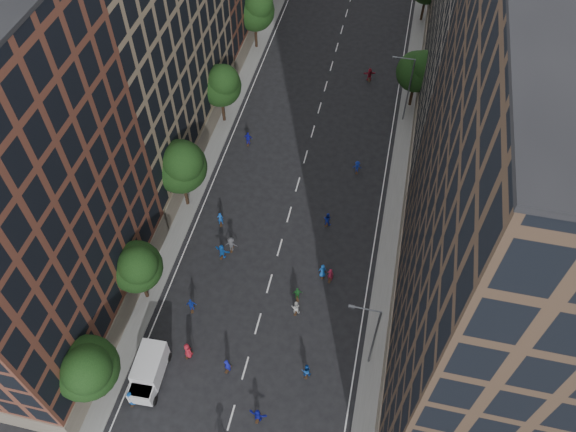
% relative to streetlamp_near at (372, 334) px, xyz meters
% --- Properties ---
extents(ground, '(240.00, 240.00, 0.00)m').
position_rel_streetlamp_near_xyz_m(ground, '(-10.37, 28.00, -5.17)').
color(ground, black).
rests_on(ground, ground).
extents(sidewalk_left, '(4.00, 105.00, 0.15)m').
position_rel_streetlamp_near_xyz_m(sidewalk_left, '(-22.37, 35.50, -5.09)').
color(sidewalk_left, slate).
rests_on(sidewalk_left, ground).
extents(sidewalk_right, '(4.00, 105.00, 0.15)m').
position_rel_streetlamp_near_xyz_m(sidewalk_right, '(1.63, 35.50, -5.09)').
color(sidewalk_right, slate).
rests_on(sidewalk_right, ground).
extents(bldg_left_b, '(14.00, 26.00, 34.00)m').
position_rel_streetlamp_near_xyz_m(bldg_left_b, '(-29.37, 23.00, 11.83)').
color(bldg_left_b, '#867257').
rests_on(bldg_left_b, ground).
extents(bldg_right_a, '(14.00, 30.00, 36.00)m').
position_rel_streetlamp_near_xyz_m(bldg_right_a, '(8.63, 3.00, 12.83)').
color(bldg_right_a, '#433123').
rests_on(bldg_right_a, ground).
extents(bldg_right_b, '(14.00, 28.00, 33.00)m').
position_rel_streetlamp_near_xyz_m(bldg_right_b, '(8.63, 32.00, 11.33)').
color(bldg_right_b, '#6C6559').
rests_on(bldg_right_b, ground).
extents(tree_left_0, '(5.20, 5.20, 8.83)m').
position_rel_streetlamp_near_xyz_m(tree_left_0, '(-21.38, -8.15, 0.79)').
color(tree_left_0, black).
rests_on(tree_left_0, ground).
extents(tree_left_1, '(4.80, 4.80, 8.21)m').
position_rel_streetlamp_near_xyz_m(tree_left_1, '(-21.39, 1.86, 0.38)').
color(tree_left_1, black).
rests_on(tree_left_1, ground).
extents(tree_left_2, '(5.60, 5.60, 9.45)m').
position_rel_streetlamp_near_xyz_m(tree_left_2, '(-21.36, 13.83, 1.19)').
color(tree_left_2, black).
rests_on(tree_left_2, ground).
extents(tree_left_3, '(5.00, 5.00, 8.58)m').
position_rel_streetlamp_near_xyz_m(tree_left_3, '(-21.38, 27.85, 0.65)').
color(tree_left_3, black).
rests_on(tree_left_3, ground).
extents(tree_left_4, '(5.40, 5.40, 9.08)m').
position_rel_streetlamp_near_xyz_m(tree_left_4, '(-21.37, 43.84, 0.93)').
color(tree_left_4, black).
rests_on(tree_left_4, ground).
extents(tree_right_a, '(5.00, 5.00, 8.39)m').
position_rel_streetlamp_near_xyz_m(tree_right_a, '(1.02, 35.85, 0.46)').
color(tree_right_a, black).
rests_on(tree_right_a, ground).
extents(streetlamp_near, '(2.64, 0.22, 9.06)m').
position_rel_streetlamp_near_xyz_m(streetlamp_near, '(0.00, 0.00, 0.00)').
color(streetlamp_near, '#595B60').
rests_on(streetlamp_near, ground).
extents(streetlamp_far, '(2.64, 0.22, 9.06)m').
position_rel_streetlamp_near_xyz_m(streetlamp_far, '(0.00, 33.00, 0.00)').
color(streetlamp_far, '#595B60').
rests_on(streetlamp_far, ground).
extents(cargo_van, '(2.57, 5.07, 2.64)m').
position_rel_streetlamp_near_xyz_m(cargo_van, '(-18.17, -5.66, -3.78)').
color(cargo_van, white).
rests_on(cargo_van, ground).
extents(skater_0, '(0.95, 0.66, 1.85)m').
position_rel_streetlamp_near_xyz_m(skater_0, '(-18.87, -8.09, -4.24)').
color(skater_0, '#114190').
rests_on(skater_0, ground).
extents(skater_1, '(0.74, 0.58, 1.78)m').
position_rel_streetlamp_near_xyz_m(skater_1, '(-11.81, -3.47, -4.28)').
color(skater_1, '#121699').
rests_on(skater_1, ground).
extents(skater_2, '(0.96, 0.82, 1.73)m').
position_rel_streetlamp_near_xyz_m(skater_2, '(-4.98, -2.42, -4.31)').
color(skater_2, '#1446A2').
rests_on(skater_2, ground).
extents(skater_4, '(1.05, 0.64, 1.67)m').
position_rel_streetlamp_near_xyz_m(skater_4, '(-16.84, 1.58, -4.33)').
color(skater_4, '#1634B2').
rests_on(skater_4, ground).
extents(skater_5, '(1.60, 0.65, 1.68)m').
position_rel_streetlamp_near_xyz_m(skater_5, '(-8.12, -7.12, -4.33)').
color(skater_5, '#121897').
rests_on(skater_5, ground).
extents(skater_6, '(1.12, 0.95, 1.94)m').
position_rel_streetlamp_near_xyz_m(skater_6, '(-15.62, -2.94, -4.20)').
color(skater_6, maroon).
rests_on(skater_6, ground).
extents(skater_7, '(0.69, 0.49, 1.78)m').
position_rel_streetlamp_near_xyz_m(skater_7, '(-4.62, 7.74, -4.28)').
color(skater_7, maroon).
rests_on(skater_7, ground).
extents(skater_8, '(0.86, 0.68, 1.72)m').
position_rel_streetlamp_near_xyz_m(skater_8, '(-7.17, 3.47, -4.31)').
color(skater_8, silver).
rests_on(skater_8, ground).
extents(skater_9, '(1.26, 0.78, 1.89)m').
position_rel_streetlamp_near_xyz_m(skater_9, '(-15.11, 9.12, -4.22)').
color(skater_9, '#404146').
rests_on(skater_9, ground).
extents(skater_10, '(1.06, 0.68, 1.67)m').
position_rel_streetlamp_near_xyz_m(skater_10, '(-7.32, 4.99, -4.33)').
color(skater_10, '#1D6226').
rests_on(skater_10, ground).
extents(skater_11, '(1.78, 0.94, 1.83)m').
position_rel_streetlamp_near_xyz_m(skater_11, '(-15.80, 8.09, -4.25)').
color(skater_11, blue).
rests_on(skater_11, ground).
extents(skater_12, '(0.91, 0.68, 1.68)m').
position_rel_streetlamp_near_xyz_m(skater_12, '(-5.43, 8.05, -4.33)').
color(skater_12, '#1551B2').
rests_on(skater_12, ground).
extents(skater_13, '(0.73, 0.60, 1.74)m').
position_rel_streetlamp_near_xyz_m(skater_13, '(-17.20, 12.13, -4.30)').
color(skater_13, '#1448A6').
rests_on(skater_13, ground).
extents(skater_14, '(0.95, 0.81, 1.71)m').
position_rel_streetlamp_near_xyz_m(skater_14, '(-6.12, 14.57, -4.31)').
color(skater_14, '#122498').
rests_on(skater_14, ground).
extents(skater_15, '(1.06, 0.67, 1.56)m').
position_rel_streetlamp_near_xyz_m(skater_15, '(-4.14, 22.91, -4.39)').
color(skater_15, navy).
rests_on(skater_15, ground).
extents(skater_16, '(1.05, 0.46, 1.78)m').
position_rel_streetlamp_near_xyz_m(skater_16, '(-17.53, 24.61, -4.28)').
color(skater_16, '#1719BD').
rests_on(skater_16, ground).
extents(skater_17, '(1.75, 0.99, 1.80)m').
position_rel_streetlamp_near_xyz_m(skater_17, '(-4.94, 40.00, -4.27)').
color(skater_17, '#A71B2E').
rests_on(skater_17, ground).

